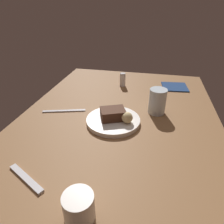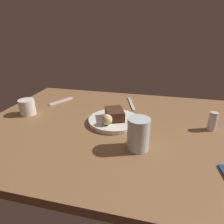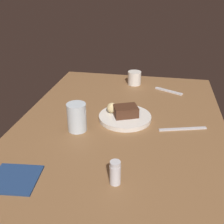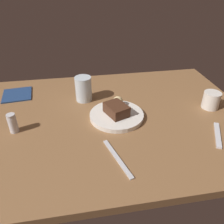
# 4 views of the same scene
# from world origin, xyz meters

# --- Properties ---
(dining_table) EXTENTS (1.20, 0.84, 0.03)m
(dining_table) POSITION_xyz_m (0.00, 0.00, 0.01)
(dining_table) COLOR brown
(dining_table) RESTS_ON ground
(dessert_plate) EXTENTS (0.22, 0.22, 0.02)m
(dessert_plate) POSITION_xyz_m (-0.04, 0.01, 0.04)
(dessert_plate) COLOR white
(dessert_plate) RESTS_ON dining_table
(chocolate_cake_slice) EXTENTS (0.10, 0.12, 0.04)m
(chocolate_cake_slice) POSITION_xyz_m (-0.04, 0.02, 0.07)
(chocolate_cake_slice) COLOR #472819
(chocolate_cake_slice) RESTS_ON dessert_plate
(bread_roll) EXTENTS (0.04, 0.04, 0.04)m
(bread_roll) POSITION_xyz_m (-0.06, -0.05, 0.07)
(bread_roll) COLOR #DBC184
(bread_roll) RESTS_ON dessert_plate
(salt_shaker) EXTENTS (0.03, 0.03, 0.08)m
(salt_shaker) POSITION_xyz_m (0.35, 0.04, 0.07)
(salt_shaker) COLOR silver
(salt_shaker) RESTS_ON dining_table
(water_glass) EXTENTS (0.07, 0.07, 0.11)m
(water_glass) POSITION_xyz_m (0.08, -0.16, 0.09)
(water_glass) COLOR silver
(water_glass) RESTS_ON dining_table
(coffee_cup) EXTENTS (0.07, 0.07, 0.07)m
(coffee_cup) POSITION_xyz_m (-0.46, 0.01, 0.07)
(coffee_cup) COLOR silver
(coffee_cup) RESTS_ON dining_table
(dessert_spoon) EXTENTS (0.08, 0.14, 0.01)m
(dessert_spoon) POSITION_xyz_m (-0.38, 0.19, 0.03)
(dessert_spoon) COLOR silver
(dessert_spoon) RESTS_ON dining_table
(butter_knife) EXTENTS (0.07, 0.19, 0.01)m
(butter_knife) POSITION_xyz_m (0.00, 0.25, 0.03)
(butter_knife) COLOR silver
(butter_knife) RESTS_ON dining_table
(folded_napkin) EXTENTS (0.14, 0.15, 0.01)m
(folded_napkin) POSITION_xyz_m (0.39, -0.25, 0.03)
(folded_napkin) COLOR navy
(folded_napkin) RESTS_ON dining_table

